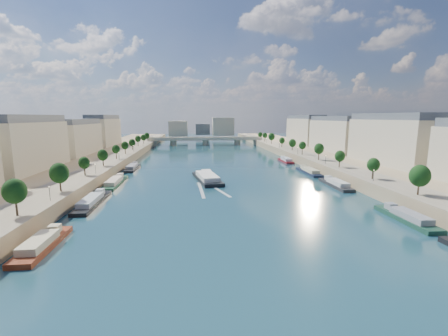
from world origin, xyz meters
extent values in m
plane|color=#0C3237|center=(0.00, 100.00, 0.00)|extent=(700.00, 700.00, 0.00)
cube|color=#9E8460|center=(-72.00, 100.00, 2.50)|extent=(44.00, 520.00, 5.00)
cube|color=#9E8460|center=(72.00, 100.00, 2.50)|extent=(44.00, 520.00, 5.00)
cube|color=gray|center=(-57.00, 100.00, 5.05)|extent=(14.00, 520.00, 0.10)
cube|color=gray|center=(57.00, 100.00, 5.05)|extent=(14.00, 520.00, 0.10)
cylinder|color=#382B1E|center=(-55.00, 18.00, 6.91)|extent=(0.50, 0.50, 3.82)
ellipsoid|color=black|center=(-55.00, 18.00, 10.50)|extent=(4.80, 4.80, 5.52)
cylinder|color=#382B1E|center=(-55.00, 42.00, 6.91)|extent=(0.50, 0.50, 3.82)
ellipsoid|color=black|center=(-55.00, 42.00, 10.50)|extent=(4.80, 4.80, 5.52)
cylinder|color=#382B1E|center=(-55.00, 66.00, 6.91)|extent=(0.50, 0.50, 3.82)
ellipsoid|color=black|center=(-55.00, 66.00, 10.50)|extent=(4.80, 4.80, 5.52)
cylinder|color=#382B1E|center=(-55.00, 90.00, 6.91)|extent=(0.50, 0.50, 3.82)
ellipsoid|color=black|center=(-55.00, 90.00, 10.50)|extent=(4.80, 4.80, 5.52)
cylinder|color=#382B1E|center=(-55.00, 114.00, 6.91)|extent=(0.50, 0.50, 3.82)
ellipsoid|color=black|center=(-55.00, 114.00, 10.50)|extent=(4.80, 4.80, 5.52)
cylinder|color=#382B1E|center=(-55.00, 138.00, 6.91)|extent=(0.50, 0.50, 3.82)
ellipsoid|color=black|center=(-55.00, 138.00, 10.50)|extent=(4.80, 4.80, 5.52)
cylinder|color=#382B1E|center=(-55.00, 162.00, 6.91)|extent=(0.50, 0.50, 3.82)
ellipsoid|color=black|center=(-55.00, 162.00, 10.50)|extent=(4.80, 4.80, 5.52)
cylinder|color=#382B1E|center=(-55.00, 186.00, 6.91)|extent=(0.50, 0.50, 3.82)
ellipsoid|color=black|center=(-55.00, 186.00, 10.50)|extent=(4.80, 4.80, 5.52)
cylinder|color=#382B1E|center=(-55.00, 210.00, 6.91)|extent=(0.50, 0.50, 3.82)
ellipsoid|color=black|center=(-55.00, 210.00, 10.50)|extent=(4.80, 4.80, 5.52)
cylinder|color=#382B1E|center=(-55.00, 234.00, 6.91)|extent=(0.50, 0.50, 3.82)
ellipsoid|color=black|center=(-55.00, 234.00, 10.50)|extent=(4.80, 4.80, 5.52)
cylinder|color=#382B1E|center=(55.00, 26.00, 6.91)|extent=(0.50, 0.50, 3.82)
ellipsoid|color=black|center=(55.00, 26.00, 10.50)|extent=(4.80, 4.80, 5.52)
cylinder|color=#382B1E|center=(55.00, 50.00, 6.91)|extent=(0.50, 0.50, 3.82)
ellipsoid|color=black|center=(55.00, 50.00, 10.50)|extent=(4.80, 4.80, 5.52)
cylinder|color=#382B1E|center=(55.00, 74.00, 6.91)|extent=(0.50, 0.50, 3.82)
ellipsoid|color=black|center=(55.00, 74.00, 10.50)|extent=(4.80, 4.80, 5.52)
cylinder|color=#382B1E|center=(55.00, 98.00, 6.91)|extent=(0.50, 0.50, 3.82)
ellipsoid|color=black|center=(55.00, 98.00, 10.50)|extent=(4.80, 4.80, 5.52)
cylinder|color=#382B1E|center=(55.00, 122.00, 6.91)|extent=(0.50, 0.50, 3.82)
ellipsoid|color=black|center=(55.00, 122.00, 10.50)|extent=(4.80, 4.80, 5.52)
cylinder|color=#382B1E|center=(55.00, 146.00, 6.91)|extent=(0.50, 0.50, 3.82)
ellipsoid|color=black|center=(55.00, 146.00, 10.50)|extent=(4.80, 4.80, 5.52)
cylinder|color=#382B1E|center=(55.00, 170.00, 6.91)|extent=(0.50, 0.50, 3.82)
ellipsoid|color=black|center=(55.00, 170.00, 10.50)|extent=(4.80, 4.80, 5.52)
cylinder|color=#382B1E|center=(55.00, 194.00, 6.91)|extent=(0.50, 0.50, 3.82)
ellipsoid|color=black|center=(55.00, 194.00, 10.50)|extent=(4.80, 4.80, 5.52)
cylinder|color=#382B1E|center=(55.00, 218.00, 6.91)|extent=(0.50, 0.50, 3.82)
ellipsoid|color=black|center=(55.00, 218.00, 10.50)|extent=(4.80, 4.80, 5.52)
cylinder|color=#382B1E|center=(55.00, 242.00, 6.91)|extent=(0.50, 0.50, 3.82)
ellipsoid|color=black|center=(55.00, 242.00, 10.50)|extent=(4.80, 4.80, 5.52)
cylinder|color=black|center=(-52.50, 30.00, 7.00)|extent=(0.14, 0.14, 4.00)
sphere|color=#FFE5B2|center=(-52.50, 30.00, 9.10)|extent=(0.36, 0.36, 0.36)
cylinder|color=black|center=(-52.50, 70.00, 7.00)|extent=(0.14, 0.14, 4.00)
sphere|color=#FFE5B2|center=(-52.50, 70.00, 9.10)|extent=(0.36, 0.36, 0.36)
cylinder|color=black|center=(-52.50, 110.00, 7.00)|extent=(0.14, 0.14, 4.00)
sphere|color=#FFE5B2|center=(-52.50, 110.00, 9.10)|extent=(0.36, 0.36, 0.36)
cylinder|color=black|center=(-52.50, 150.00, 7.00)|extent=(0.14, 0.14, 4.00)
sphere|color=#FFE5B2|center=(-52.50, 150.00, 9.10)|extent=(0.36, 0.36, 0.36)
cylinder|color=black|center=(-52.50, 190.00, 7.00)|extent=(0.14, 0.14, 4.00)
sphere|color=#FFE5B2|center=(-52.50, 190.00, 9.10)|extent=(0.36, 0.36, 0.36)
cylinder|color=black|center=(52.50, 45.00, 7.00)|extent=(0.14, 0.14, 4.00)
sphere|color=#FFE5B2|center=(52.50, 45.00, 9.10)|extent=(0.36, 0.36, 0.36)
cylinder|color=black|center=(52.50, 85.00, 7.00)|extent=(0.14, 0.14, 4.00)
sphere|color=#FFE5B2|center=(52.50, 85.00, 9.10)|extent=(0.36, 0.36, 0.36)
cylinder|color=black|center=(52.50, 125.00, 7.00)|extent=(0.14, 0.14, 4.00)
sphere|color=#FFE5B2|center=(52.50, 125.00, 9.10)|extent=(0.36, 0.36, 0.36)
cylinder|color=black|center=(52.50, 165.00, 7.00)|extent=(0.14, 0.14, 4.00)
sphere|color=#FFE5B2|center=(52.50, 165.00, 9.10)|extent=(0.36, 0.36, 0.36)
cylinder|color=black|center=(52.50, 205.00, 7.00)|extent=(0.14, 0.14, 4.00)
sphere|color=#FFE5B2|center=(52.50, 205.00, 9.10)|extent=(0.36, 0.36, 0.36)
cube|color=#BDAE91|center=(-85.00, 83.00, 15.00)|extent=(16.00, 52.00, 20.00)
cube|color=#474C54|center=(-85.00, 83.00, 26.60)|extent=(14.72, 50.44, 3.20)
cube|color=#BDAE91|center=(-85.00, 141.00, 15.00)|extent=(16.00, 52.00, 20.00)
cube|color=#474C54|center=(-85.00, 141.00, 26.60)|extent=(14.72, 50.44, 3.20)
cube|color=#BDAE91|center=(-85.00, 199.00, 15.00)|extent=(16.00, 52.00, 20.00)
cube|color=#474C54|center=(-85.00, 199.00, 26.60)|extent=(14.72, 50.44, 3.20)
cube|color=#BDAE91|center=(85.00, 83.00, 15.00)|extent=(16.00, 52.00, 20.00)
cube|color=#474C54|center=(85.00, 83.00, 26.60)|extent=(14.72, 50.44, 3.20)
cube|color=#BDAE91|center=(85.00, 141.00, 15.00)|extent=(16.00, 52.00, 20.00)
cube|color=#474C54|center=(85.00, 141.00, 26.60)|extent=(14.72, 50.44, 3.20)
cube|color=#BDAE91|center=(85.00, 199.00, 15.00)|extent=(16.00, 52.00, 20.00)
cube|color=#474C54|center=(85.00, 199.00, 26.60)|extent=(14.72, 50.44, 3.20)
cube|color=#BDAE91|center=(-30.00, 310.00, 14.00)|extent=(22.00, 18.00, 18.00)
cube|color=#BDAE91|center=(25.00, 320.00, 16.00)|extent=(26.00, 20.00, 22.00)
cube|color=#474C54|center=(0.00, 335.00, 12.00)|extent=(18.00, 16.00, 14.00)
cube|color=#C1B79E|center=(0.00, 244.32, 6.20)|extent=(112.00, 11.00, 2.20)
cube|color=#C1B79E|center=(0.00, 239.32, 7.70)|extent=(112.00, 0.80, 0.90)
cube|color=#C1B79E|center=(0.00, 249.32, 7.70)|extent=(112.00, 0.80, 0.90)
cylinder|color=#C1B79E|center=(-32.00, 244.32, 2.50)|extent=(6.40, 6.40, 5.00)
cylinder|color=#C1B79E|center=(0.00, 244.32, 2.50)|extent=(6.40, 6.40, 5.00)
cylinder|color=#C1B79E|center=(32.00, 244.32, 2.50)|extent=(6.40, 6.40, 5.00)
cube|color=#C1B79E|center=(-52.00, 244.32, 2.50)|extent=(6.00, 12.00, 5.00)
cube|color=#C1B79E|center=(52.00, 244.32, 2.50)|extent=(6.00, 12.00, 5.00)
cube|color=black|center=(-6.55, 76.14, 0.45)|extent=(13.30, 30.42, 2.10)
cube|color=silver|center=(-6.55, 73.79, 2.45)|extent=(10.05, 20.02, 1.89)
cube|color=silver|center=(-6.55, 84.97, 2.40)|extent=(4.74, 4.20, 1.80)
cube|color=silver|center=(-9.75, 59.14, 0.02)|extent=(2.48, 26.03, 0.04)
cube|color=silver|center=(-3.35, 59.14, 0.02)|extent=(8.67, 25.23, 0.04)
cube|color=maroon|center=(-45.50, 9.77, 0.30)|extent=(5.00, 19.76, 1.80)
cube|color=beige|center=(-45.50, 8.19, 2.00)|extent=(4.10, 10.87, 1.60)
cube|color=beige|center=(-45.50, 15.70, 2.10)|extent=(2.50, 2.37, 1.80)
cube|color=black|center=(-45.50, 43.09, 0.30)|extent=(5.00, 26.98, 1.80)
cube|color=#ADB4BA|center=(-45.50, 40.93, 2.00)|extent=(4.10, 14.84, 1.60)
cube|color=#ADB4BA|center=(-45.50, 51.19, 2.10)|extent=(2.50, 3.24, 1.80)
cube|color=#1C482C|center=(-45.50, 72.16, 0.30)|extent=(5.00, 27.05, 1.80)
cube|color=beige|center=(-45.50, 70.00, 2.00)|extent=(4.10, 14.88, 1.60)
cube|color=beige|center=(-45.50, 80.27, 2.10)|extent=(2.50, 3.25, 1.80)
cube|color=black|center=(-45.50, 108.82, 0.30)|extent=(5.00, 23.28, 1.80)
cube|color=gray|center=(-45.50, 106.95, 2.00)|extent=(4.10, 12.81, 1.60)
cube|color=gray|center=(-45.50, 115.80, 2.10)|extent=(2.50, 2.79, 1.80)
cube|color=#183D2E|center=(45.50, 17.91, 0.30)|extent=(5.00, 21.99, 1.80)
cube|color=gray|center=(45.50, 16.15, 2.00)|extent=(4.10, 12.09, 1.60)
cube|color=gray|center=(45.50, 24.51, 2.10)|extent=(2.50, 2.64, 1.80)
cube|color=#262729|center=(45.50, 59.30, 0.30)|extent=(5.00, 22.75, 1.80)
cube|color=silver|center=(45.50, 57.48, 2.00)|extent=(4.10, 12.51, 1.60)
cube|color=silver|center=(45.50, 66.12, 2.10)|extent=(2.50, 2.73, 1.80)
cube|color=#171F33|center=(45.50, 88.11, 0.30)|extent=(5.00, 24.59, 1.80)
cube|color=beige|center=(45.50, 86.15, 2.00)|extent=(4.10, 13.53, 1.60)
cube|color=beige|center=(45.50, 95.49, 2.10)|extent=(2.50, 2.95, 1.80)
cube|color=maroon|center=(45.50, 126.60, 0.30)|extent=(5.00, 19.31, 1.80)
cube|color=silver|center=(45.50, 125.05, 2.00)|extent=(4.10, 10.62, 1.60)
cube|color=silver|center=(45.50, 132.39, 2.10)|extent=(2.50, 2.32, 1.80)
camera|label=1|loc=(-12.50, -55.34, 28.26)|focal=24.00mm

